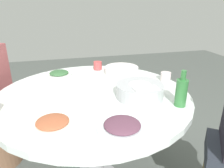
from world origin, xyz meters
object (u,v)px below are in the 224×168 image
at_px(dish_stirfry, 53,123).
at_px(tea_cup_near, 98,66).
at_px(dish_greens, 59,74).
at_px(round_dining_table, 93,107).
at_px(soup_bowl, 121,70).
at_px(dish_eggplant, 122,126).
at_px(green_bottle, 181,92).
at_px(tea_cup_side, 166,77).
at_px(rice_bowl, 140,90).

xyz_separation_m(dish_stirfry, tea_cup_near, (-0.87, 0.40, 0.02)).
xyz_separation_m(dish_greens, dish_stirfry, (0.77, -0.05, -0.00)).
relative_size(round_dining_table, dish_stirfry, 5.83).
relative_size(soup_bowl, dish_greens, 1.59).
relative_size(soup_bowl, dish_eggplant, 1.27).
relative_size(round_dining_table, green_bottle, 5.95).
distance_m(dish_eggplant, green_bottle, 0.45).
bearing_deg(round_dining_table, tea_cup_side, 98.79).
bearing_deg(tea_cup_near, rice_bowl, 12.76).
bearing_deg(soup_bowl, rice_bowl, -3.13).
bearing_deg(dish_eggplant, dish_greens, -162.80).
bearing_deg(tea_cup_near, dish_stirfry, -24.44).
relative_size(rice_bowl, dish_greens, 1.53).
distance_m(green_bottle, tea_cup_near, 0.89).
relative_size(dish_eggplant, dish_stirfry, 1.11).
bearing_deg(dish_greens, rice_bowl, 41.58).
bearing_deg(dish_eggplant, green_bottle, 111.72).
height_order(dish_eggplant, tea_cup_near, tea_cup_near).
bearing_deg(green_bottle, dish_stirfry, -86.41).
relative_size(dish_eggplant, tea_cup_near, 3.33).
distance_m(dish_greens, green_bottle, 1.00).
bearing_deg(dish_stirfry, tea_cup_near, 155.56).
height_order(dish_eggplant, green_bottle, green_bottle).
xyz_separation_m(rice_bowl, tea_cup_side, (-0.24, 0.31, -0.01)).
height_order(round_dining_table, tea_cup_side, tea_cup_side).
relative_size(round_dining_table, tea_cup_near, 17.45).
height_order(round_dining_table, dish_stirfry, dish_stirfry).
height_order(dish_greens, green_bottle, green_bottle).
xyz_separation_m(dish_greens, dish_eggplant, (0.89, 0.28, -0.00)).
bearing_deg(round_dining_table, tea_cup_near, 165.49).
bearing_deg(tea_cup_side, round_dining_table, -81.21).
relative_size(dish_greens, dish_eggplant, 0.80).
bearing_deg(rice_bowl, green_bottle, 48.65).
height_order(dish_stirfry, green_bottle, green_bottle).
bearing_deg(dish_greens, round_dining_table, 27.37).
distance_m(soup_bowl, green_bottle, 0.69).
bearing_deg(dish_stirfry, round_dining_table, 143.76).
bearing_deg(round_dining_table, dish_stirfry, -36.24).
bearing_deg(dish_eggplant, rice_bowl, 146.56).
height_order(rice_bowl, soup_bowl, rice_bowl).
bearing_deg(round_dining_table, dish_greens, -152.63).
distance_m(dish_greens, dish_stirfry, 0.77).
distance_m(round_dining_table, dish_stirfry, 0.46).
height_order(round_dining_table, rice_bowl, rice_bowl).
height_order(dish_stirfry, tea_cup_near, tea_cup_near).
distance_m(soup_bowl, dish_stirfry, 0.91).
height_order(rice_bowl, dish_eggplant, rice_bowl).
height_order(green_bottle, tea_cup_near, green_bottle).
relative_size(soup_bowl, tea_cup_side, 4.02).
xyz_separation_m(round_dining_table, green_bottle, (0.31, 0.47, 0.20)).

